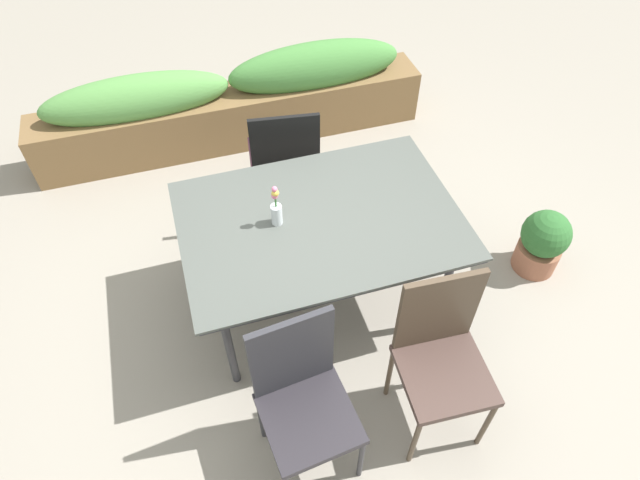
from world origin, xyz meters
TOP-DOWN VIEW (x-y plane):
  - ground_plane at (0.00, 0.00)m, footprint 12.00×12.00m
  - dining_table at (0.04, -0.02)m, footprint 1.55×1.08m
  - chair_far_side at (0.05, 0.84)m, footprint 0.54×0.54m
  - chair_near_left at (-0.32, -0.89)m, footprint 0.47×0.47m
  - chair_near_right at (0.39, -0.89)m, footprint 0.45×0.45m
  - flower_vase at (-0.20, 0.02)m, footprint 0.06×0.06m
  - planter_box at (-0.14, 1.80)m, footprint 3.17×0.39m
  - potted_plant at (1.52, -0.18)m, footprint 0.32×0.32m

SIDE VIEW (x-z plane):
  - ground_plane at x=0.00m, z-range 0.00..0.00m
  - potted_plant at x=1.52m, z-range 0.01..0.49m
  - planter_box at x=-0.14m, z-range -0.02..0.75m
  - chair_far_side at x=0.05m, z-range 0.05..0.99m
  - chair_near_left at x=-0.32m, z-range 0.05..1.04m
  - chair_near_right at x=0.39m, z-range 0.07..1.08m
  - dining_table at x=0.04m, z-range 0.33..1.09m
  - flower_vase at x=-0.20m, z-range 0.73..1.00m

